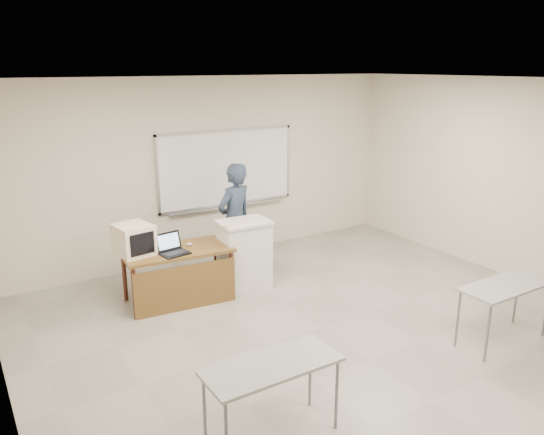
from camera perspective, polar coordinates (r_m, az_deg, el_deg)
floor at (r=6.22m, az=10.48°, el=-14.86°), size 7.00×8.00×0.01m
whiteboard at (r=8.95m, az=-4.87°, el=5.21°), size 2.48×0.10×1.31m
student_desks at (r=5.12m, az=21.38°, el=-14.29°), size 4.40×2.20×0.73m
instructor_desk at (r=7.31m, az=-9.78°, el=-5.12°), size 1.46×0.73×0.75m
podium at (r=7.73m, az=-2.99°, el=-3.99°), size 0.73×0.53×1.02m
crt_monitor at (r=7.22m, az=-14.69°, el=-2.31°), size 0.44×0.49×0.42m
laptop at (r=7.18m, az=-10.58°, el=-3.34°), size 0.36×0.33×0.26m
mouse at (r=7.45m, az=-8.92°, el=-2.86°), size 0.12×0.10×0.04m
keyboard at (r=7.40m, az=-3.61°, el=-0.69°), size 0.46×0.21×0.02m
presenter at (r=8.07m, az=-4.02°, el=-0.34°), size 0.74×0.60×1.77m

